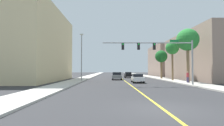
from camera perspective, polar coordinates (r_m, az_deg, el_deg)
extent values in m
plane|color=#2D2D30|center=(51.68, 2.35, -4.29)|extent=(192.00, 192.00, 0.00)
cube|color=beige|center=(51.96, -7.30, -4.18)|extent=(3.06, 168.00, 0.15)
cube|color=#B2ADA3|center=(52.85, 11.82, -4.12)|extent=(3.06, 168.00, 0.15)
cube|color=yellow|center=(51.68, 2.35, -4.28)|extent=(0.16, 144.00, 0.01)
cube|color=beige|center=(38.26, -26.94, 4.68)|extent=(15.66, 21.82, 12.69)
cube|color=gray|center=(43.01, 28.27, 1.77)|extent=(12.69, 22.82, 9.39)
cube|color=gray|center=(65.67, 18.15, 0.61)|extent=(13.42, 17.80, 9.92)
cylinder|color=gray|center=(25.31, 23.25, 0.18)|extent=(0.20, 0.20, 5.52)
cylinder|color=gray|center=(23.83, 10.73, 6.05)|extent=(11.15, 0.14, 0.14)
cube|color=black|center=(23.95, 12.71, 4.94)|extent=(0.32, 0.24, 0.84)
sphere|color=green|center=(23.85, 12.78, 5.57)|extent=(0.20, 0.20, 0.20)
cube|color=black|center=(23.58, 8.07, 5.02)|extent=(0.32, 0.24, 0.84)
sphere|color=green|center=(23.47, 8.12, 5.67)|extent=(0.20, 0.20, 0.20)
cube|color=black|center=(23.36, 3.32, 5.07)|extent=(0.32, 0.24, 0.84)
sphere|color=green|center=(23.26, 3.34, 5.72)|extent=(0.20, 0.20, 0.20)
cube|color=#147233|center=(24.74, 18.40, 6.40)|extent=(1.10, 0.04, 0.28)
cylinder|color=gray|center=(33.23, -9.25, 1.60)|extent=(0.16, 0.16, 7.92)
cube|color=beige|center=(33.74, -9.21, 8.58)|extent=(0.56, 0.28, 0.20)
cylinder|color=brown|center=(29.62, 22.06, 0.58)|extent=(0.43, 0.43, 6.26)
sphere|color=#287F33|center=(29.92, 21.98, 6.58)|extent=(3.25, 3.25, 3.25)
cone|color=#287F33|center=(30.44, 23.52, 6.07)|extent=(0.67, 1.49, 1.51)
cone|color=#287F33|center=(30.85, 21.92, 5.94)|extent=(1.34, 0.81, 1.50)
cone|color=#287F33|center=(30.60, 20.74, 5.99)|extent=(1.43, 0.83, 1.83)
cone|color=#287F33|center=(29.55, 20.21, 6.27)|extent=(0.47, 1.71, 1.43)
cone|color=#287F33|center=(28.93, 22.10, 6.47)|extent=(1.43, 0.82, 1.59)
cone|color=#287F33|center=(29.24, 23.39, 6.40)|extent=(1.36, 0.88, 1.83)
cylinder|color=brown|center=(35.70, 17.89, -0.24)|extent=(0.34, 0.34, 5.85)
sphere|color=#287F33|center=(35.91, 17.84, 4.43)|extent=(2.40, 2.40, 2.40)
cone|color=#287F33|center=(36.23, 18.85, 4.07)|extent=(0.56, 1.02, 1.22)
cone|color=#287F33|center=(36.61, 17.87, 3.99)|extent=(1.21, 0.78, 1.03)
cone|color=#287F33|center=(36.32, 16.93, 4.03)|extent=(1.06, 0.87, 1.29)
cone|color=#287F33|center=(35.72, 16.72, 4.13)|extent=(0.51, 1.17, 1.19)
cone|color=#287F33|center=(35.18, 17.73, 4.23)|extent=(1.00, 0.70, 1.24)
cone|color=#287F33|center=(35.32, 18.55, 4.22)|extent=(1.24, 0.77, 1.09)
cylinder|color=brown|center=(41.88, 14.75, -1.28)|extent=(0.43, 0.43, 4.76)
sphere|color=#195B23|center=(41.98, 14.72, 1.97)|extent=(2.61, 2.61, 2.61)
cone|color=#195B23|center=(42.07, 15.78, 1.70)|extent=(0.58, 1.23, 1.12)
cone|color=#195B23|center=(42.75, 14.63, 1.63)|extent=(1.16, 0.59, 1.34)
cone|color=#195B23|center=(41.87, 13.66, 1.70)|extent=(0.55, 1.13, 1.39)
cone|color=#195B23|center=(41.21, 14.98, 1.77)|extent=(1.23, 0.47, 1.18)
cube|color=slate|center=(37.66, 1.51, -4.12)|extent=(2.07, 4.27, 0.66)
cube|color=black|center=(37.56, 1.51, -3.22)|extent=(1.76, 2.10, 0.54)
cylinder|color=black|center=(39.23, 0.25, -4.52)|extent=(0.24, 0.65, 0.64)
cylinder|color=black|center=(39.23, 2.77, -4.52)|extent=(0.24, 0.65, 0.64)
cylinder|color=black|center=(36.13, 0.15, -4.73)|extent=(0.24, 0.65, 0.64)
cylinder|color=black|center=(36.13, 2.88, -4.73)|extent=(0.24, 0.65, 0.64)
cube|color=black|center=(47.20, 4.90, -3.74)|extent=(1.71, 4.39, 0.59)
cube|color=black|center=(47.19, 4.90, -3.07)|extent=(1.50, 2.08, 0.51)
cylinder|color=black|center=(48.78, 3.84, -4.04)|extent=(0.22, 0.64, 0.64)
cylinder|color=black|center=(48.92, 5.60, -4.03)|extent=(0.22, 0.64, 0.64)
cylinder|color=black|center=(45.51, 4.16, -4.18)|extent=(0.22, 0.64, 0.64)
cylinder|color=black|center=(45.66, 6.04, -4.17)|extent=(0.22, 0.64, 0.64)
cube|color=white|center=(29.42, 7.73, -4.75)|extent=(1.85, 4.23, 0.58)
cube|color=black|center=(29.39, 7.73, -3.73)|extent=(1.57, 2.02, 0.46)
cylinder|color=black|center=(30.89, 6.03, -5.17)|extent=(0.24, 0.65, 0.64)
cylinder|color=black|center=(31.04, 8.80, -5.14)|extent=(0.24, 0.65, 0.64)
cylinder|color=black|center=(27.83, 6.54, -5.50)|extent=(0.24, 0.65, 0.64)
cylinder|color=black|center=(28.00, 9.61, -5.47)|extent=(0.24, 0.65, 0.64)
cylinder|color=#3F3859|center=(29.41, 22.02, -4.75)|extent=(0.32, 0.32, 0.78)
cylinder|color=#B23338|center=(29.38, 22.00, -3.38)|extent=(0.38, 0.38, 0.62)
sphere|color=tan|center=(29.37, 21.99, -2.57)|extent=(0.21, 0.21, 0.21)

